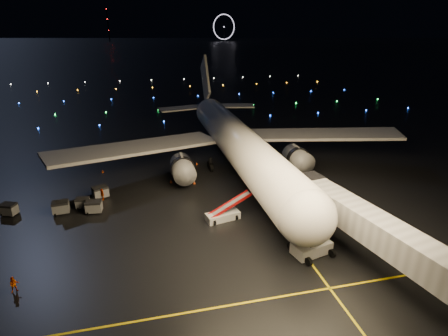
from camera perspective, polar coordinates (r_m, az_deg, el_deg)
The scene contains 20 objects.
ground at distance 335.85m, azimuth -12.77°, elevation 17.12°, with size 2000.00×2000.00×0.00m, color black.
lane_centre at distance 57.96m, azimuth 4.95°, elevation -3.03°, with size 0.25×80.00×0.02m, color #DABF07.
lane_cross at distance 34.77m, azimuth -10.67°, elevation -22.87°, with size 60.00×0.25×0.02m, color #DABF07.
airliner at distance 64.38m, azimuth 1.38°, elevation 8.25°, with size 64.90×61.65×18.39m, color silver, non-canonical shape.
pushback_tug at distance 42.31m, azimuth 14.11°, elevation -12.20°, with size 4.46×2.34×2.12m, color silver.
belt_loader at distance 47.47m, azimuth -0.19°, elevation -6.67°, with size 6.73×1.84×3.26m, color silver, non-canonical shape.
crew_b at distance 41.69m, azimuth -31.06°, elevation -15.97°, with size 0.84×0.65×1.72m, color #E24900.
crew_c at distance 56.13m, azimuth -19.25°, elevation -4.08°, with size 1.09×0.45×1.86m, color #E24900.
safety_cone_0 at distance 58.88m, azimuth -4.88°, elevation -2.36°, with size 0.44×0.44×0.50m, color #FA5313.
safety_cone_1 at distance 67.11m, azimuth -4.49°, elevation 0.73°, with size 0.40×0.40×0.45m, color #FA5313.
safety_cone_2 at distance 59.76m, azimuth -8.66°, elevation -2.13°, with size 0.49×0.49×0.56m, color #FA5313.
safety_cone_3 at distance 66.94m, azimuth -19.21°, elevation -0.49°, with size 0.47×0.47×0.53m, color #FA5313.
ferris_wheel at distance 774.89m, azimuth 0.00°, elevation 21.89°, with size 50.00×4.00×52.00m, color black, non-canonical shape.
radio_mast at distance 776.95m, azimuth -18.41°, elevation 21.32°, with size 1.80×1.80×64.00m, color black.
taxiway_lights at distance 143.06m, azimuth -11.20°, elevation 11.68°, with size 164.00×92.00×0.36m, color black, non-canonical shape.
baggage_cart_0 at distance 54.79m, azimuth -22.06°, elevation -5.32°, with size 1.83×1.28×1.56m, color gray.
baggage_cart_1 at distance 56.90m, azimuth -19.52°, elevation -3.76°, with size 2.19×1.53×1.86m, color gray.
baggage_cart_2 at distance 52.82m, azimuth -20.47°, elevation -5.95°, with size 2.13×1.49×1.81m, color gray.
baggage_cart_3 at distance 54.36m, azimuth -25.09°, elevation -5.86°, with size 2.17×1.52×1.84m, color gray.
baggage_cart_4 at distance 57.39m, azimuth -31.69°, elevation -5.77°, with size 2.02×1.42×1.72m, color gray.
Camera 1 is at (-4.68, -34.94, 24.24)m, focal length 28.00 mm.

